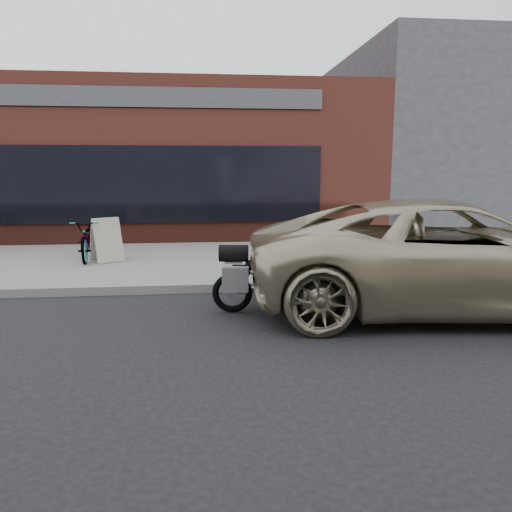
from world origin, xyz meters
TOP-DOWN VIEW (x-y plane):
  - ground at (0.00, 0.00)m, footprint 120.00×120.00m
  - near_sidewalk at (0.00, 7.00)m, footprint 44.00×6.00m
  - storefront at (-2.00, 13.98)m, footprint 14.00×10.07m
  - neighbour_building at (10.00, 14.00)m, footprint 10.00×10.00m
  - motorcycle at (0.78, 2.72)m, footprint 1.93×0.62m
  - minivan at (3.50, 2.60)m, footprint 6.26×3.41m
  - bicycle_front at (-2.65, 6.64)m, footprint 0.72×1.70m
  - sandwich_sign at (-2.23, 6.45)m, footprint 0.78×0.76m

SIDE VIEW (x-z plane):
  - ground at x=0.00m, z-range 0.00..0.00m
  - near_sidewalk at x=0.00m, z-range 0.00..0.15m
  - motorcycle at x=0.78m, z-range -0.08..1.14m
  - bicycle_front at x=-2.65m, z-range 0.15..1.02m
  - sandwich_sign at x=-2.23m, z-range 0.15..1.08m
  - minivan at x=3.50m, z-range 0.00..1.66m
  - storefront at x=-2.00m, z-range 0.00..4.50m
  - neighbour_building at x=10.00m, z-range 0.00..6.00m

